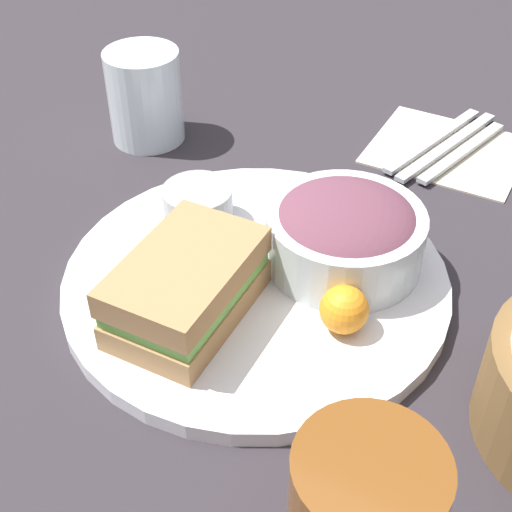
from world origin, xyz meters
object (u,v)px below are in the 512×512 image
at_px(salad_bowl, 345,232).
at_px(spoon, 462,152).
at_px(plate, 256,280).
at_px(knife, 448,146).
at_px(dressing_cup, 198,206).
at_px(water_glass, 145,96).
at_px(fork, 433,140).
at_px(sandwich, 187,287).

distance_m(salad_bowl, spoon, 0.24).
distance_m(plate, knife, 0.30).
bearing_deg(dressing_cup, water_glass, -130.72).
bearing_deg(knife, dressing_cup, 162.94).
relative_size(salad_bowl, water_glass, 1.32).
bearing_deg(salad_bowl, fork, 178.92).
distance_m(knife, spoon, 0.02).
height_order(dressing_cup, water_glass, water_glass).
relative_size(salad_bowl, spoon, 0.85).
distance_m(sandwich, fork, 0.37).
distance_m(sandwich, salad_bowl, 0.14).
xyz_separation_m(plate, spoon, (-0.29, 0.10, -0.00)).
height_order(fork, knife, same).
bearing_deg(dressing_cup, plate, 64.56).
bearing_deg(knife, fork, 90.00).
xyz_separation_m(salad_bowl, fork, (-0.25, 0.00, -0.04)).
relative_size(sandwich, water_glass, 1.30).
bearing_deg(plate, knife, 164.78).
bearing_deg(spoon, fork, 90.00).
height_order(plate, knife, plate).
bearing_deg(salad_bowl, sandwich, -34.91).
xyz_separation_m(salad_bowl, water_glass, (-0.11, -0.28, 0.00)).
relative_size(sandwich, spoon, 0.84).
relative_size(fork, spoon, 1.11).
distance_m(salad_bowl, fork, 0.25).
xyz_separation_m(plate, water_glass, (-0.16, -0.22, 0.04)).
height_order(plate, fork, plate).
height_order(sandwich, spoon, sandwich).
xyz_separation_m(dressing_cup, knife, (-0.25, 0.16, -0.03)).
xyz_separation_m(salad_bowl, dressing_cup, (0.01, -0.14, -0.01)).
relative_size(dressing_cup, water_glass, 0.63).
relative_size(fork, knife, 0.95).
bearing_deg(fork, plate, -176.59).
bearing_deg(knife, spoon, -90.00).
xyz_separation_m(plate, fork, (-0.30, 0.06, -0.00)).
height_order(knife, water_glass, water_glass).
distance_m(dressing_cup, water_glass, 0.19).
xyz_separation_m(salad_bowl, knife, (-0.24, 0.02, -0.04)).
bearing_deg(water_glass, spoon, 111.34).
height_order(fork, water_glass, water_glass).
distance_m(sandwich, knife, 0.37).
bearing_deg(water_glass, knife, 113.20).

